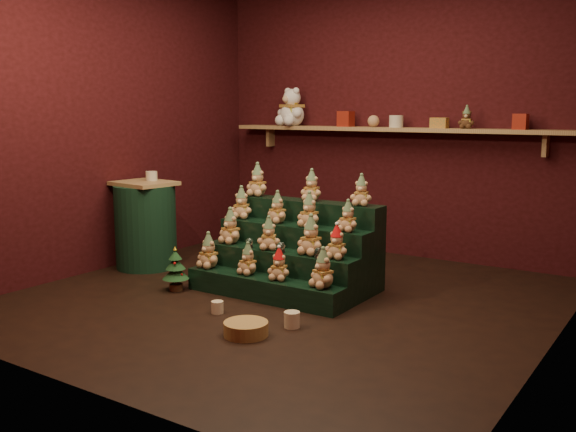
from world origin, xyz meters
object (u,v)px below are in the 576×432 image
Objects in this scene: wicker_basket at (246,329)px; snow_globe_b at (281,247)px; mini_christmas_tree at (176,269)px; mug_left at (217,307)px; side_table at (146,225)px; brown_bear at (467,117)px; mug_right at (292,320)px; snow_globe_a at (249,243)px; riser_tier_front at (263,288)px; snow_globe_c at (318,253)px; white_bear at (292,102)px.

snow_globe_b is at bearing 109.80° from wicker_basket.
mini_christmas_tree is (-0.83, -0.35, -0.22)m from snow_globe_b.
mini_christmas_tree is 4.15× the size of mug_left.
brown_bear is (2.50, 1.70, 1.01)m from side_table.
mug_right is 0.35m from wicker_basket.
side_table is at bearing 176.14° from snow_globe_a.
riser_tier_front reaches higher than mug_left.
wicker_basket is at bearing -91.66° from snow_globe_c.
snow_globe_a is 0.93× the size of mug_left.
riser_tier_front is 16.21× the size of snow_globe_c.
snow_globe_a is 0.41× the size of brown_bear.
snow_globe_c is at bearing -32.96° from white_bear.
wicker_basket is at bearing -109.73° from brown_bear.
snow_globe_b reaches higher than wicker_basket.
snow_globe_a reaches higher than mug_right.
mug_right is at bearing -36.12° from snow_globe_a.
riser_tier_front is 3.70× the size of mini_christmas_tree.
riser_tier_front is 4.65× the size of wicker_basket.
white_bear reaches higher than brown_bear.
wicker_basket is at bearing -118.89° from mug_right.
mini_christmas_tree reaches higher than mug_right.
snow_globe_a is at bearing 180.00° from snow_globe_b.
mug_right is at bearing 3.79° from mug_left.
snow_globe_b reaches higher than mug_right.
snow_globe_a is at bearing 147.89° from riser_tier_front.
brown_bear is (1.20, 1.78, 1.02)m from snow_globe_a.
mug_left is at bearing -19.76° from side_table.
riser_tier_front is 0.48m from mug_left.
side_table reaches higher than wicker_basket.
snow_globe_c is 1.25m from mini_christmas_tree.
side_table is 0.94m from mini_christmas_tree.
wicker_basket is (0.47, -0.26, 0.00)m from mug_left.
white_bear reaches higher than mug_left.
snow_globe_b is 0.92m from mini_christmas_tree.
snow_globe_a is 1.31m from side_table.
mug_left is at bearing -120.95° from brown_bear.
snow_globe_a is at bearing 34.82° from mini_christmas_tree.
snow_globe_b is 1.62m from side_table.
brown_bear is at bearing 51.37° from mini_christmas_tree.
side_table is at bearing 162.17° from mug_right.
snow_globe_b is at bearing 23.14° from mini_christmas_tree.
snow_globe_b reaches higher than mug_left.
snow_globe_b is at bearing -124.26° from brown_bear.
side_table reaches higher than snow_globe_a.
white_bear reaches higher than wicker_basket.
side_table is 9.08× the size of mug_left.
mug_left is at bearing -176.21° from mug_right.
mini_christmas_tree is at bearing -136.58° from brown_bear.
side_table is at bearing 170.95° from riser_tier_front.
riser_tier_front is 1.69× the size of side_table.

